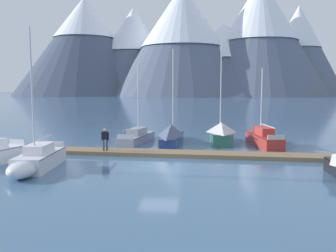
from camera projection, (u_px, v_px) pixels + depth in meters
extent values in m
plane|color=#426689|center=(159.00, 167.00, 22.50)|extent=(700.00, 700.00, 0.00)
cone|color=#424C60|center=(85.00, 47.00, 229.01)|extent=(92.14, 92.14, 62.79)
cone|color=white|center=(84.00, 18.00, 227.00)|extent=(40.56, 40.56, 26.32)
cone|color=#4C566B|center=(133.00, 52.00, 229.34)|extent=(73.04, 73.04, 55.95)
cone|color=white|center=(133.00, 30.00, 227.79)|extent=(38.24, 38.24, 27.90)
cone|color=slate|center=(182.00, 41.00, 210.36)|extent=(85.25, 85.25, 65.38)
cone|color=white|center=(183.00, 16.00, 208.78)|extent=(50.26, 50.26, 36.70)
cone|color=#4C566B|center=(224.00, 59.00, 213.96)|extent=(86.30, 86.30, 43.98)
cone|color=white|center=(224.00, 41.00, 212.76)|extent=(45.74, 45.74, 22.20)
cone|color=slate|center=(260.00, 38.00, 208.59)|extent=(80.36, 80.36, 68.40)
cone|color=white|center=(260.00, 10.00, 206.83)|extent=(44.94, 44.94, 36.43)
cone|color=slate|center=(297.00, 51.00, 217.23)|extent=(56.84, 56.84, 54.86)
cone|color=white|center=(298.00, 27.00, 215.63)|extent=(28.07, 28.07, 25.80)
cube|color=#846B4C|center=(165.00, 153.00, 26.45)|extent=(25.77, 3.37, 0.30)
cylinder|color=#38383D|center=(164.00, 156.00, 25.61)|extent=(24.65, 1.58, 0.24)
cylinder|color=#38383D|center=(167.00, 152.00, 27.28)|extent=(24.65, 1.58, 0.24)
cube|color=black|center=(9.00, 149.00, 28.35)|extent=(0.27, 2.07, 0.27)
cube|color=silver|center=(17.00, 142.00, 25.26)|extent=(1.37, 0.48, 0.36)
cube|color=silver|center=(40.00, 160.00, 22.32)|extent=(2.10, 4.85, 0.99)
ellipsoid|color=silver|center=(21.00, 170.00, 19.62)|extent=(1.65, 2.12, 0.94)
cube|color=slate|center=(40.00, 153.00, 22.27)|extent=(2.13, 4.75, 0.06)
cylinder|color=silver|center=(32.00, 92.00, 21.03)|extent=(0.10, 0.10, 7.67)
cylinder|color=silver|center=(44.00, 138.00, 22.84)|extent=(0.28, 2.99, 0.08)
cube|color=white|center=(39.00, 148.00, 22.12)|extent=(1.39, 2.21, 0.56)
cube|color=silver|center=(53.00, 144.00, 24.52)|extent=(1.61, 0.21, 0.36)
cube|color=#93939E|center=(137.00, 139.00, 32.49)|extent=(2.61, 5.78, 0.73)
ellipsoid|color=#93939E|center=(148.00, 134.00, 35.50)|extent=(1.73, 2.31, 0.69)
cube|color=#424247|center=(137.00, 135.00, 32.45)|extent=(2.63, 5.68, 0.06)
cylinder|color=silver|center=(138.00, 99.00, 32.53)|extent=(0.10, 0.10, 6.59)
cylinder|color=silver|center=(131.00, 128.00, 31.08)|extent=(0.75, 3.57, 0.08)
cube|color=#A0A0AB|center=(137.00, 131.00, 32.55)|extent=(1.57, 2.68, 0.62)
cube|color=silver|center=(125.00, 137.00, 29.84)|extent=(1.44, 0.37, 0.36)
cube|color=navy|center=(172.00, 139.00, 31.81)|extent=(1.74, 6.16, 0.81)
ellipsoid|color=navy|center=(176.00, 134.00, 35.13)|extent=(1.32, 1.86, 0.77)
cube|color=#121D39|center=(172.00, 135.00, 31.77)|extent=(1.77, 6.04, 0.06)
cylinder|color=silver|center=(173.00, 92.00, 32.05)|extent=(0.10, 0.10, 7.72)
cylinder|color=silver|center=(170.00, 127.00, 30.69)|extent=(0.23, 3.45, 0.08)
pyramid|color=#4C5670|center=(171.00, 130.00, 31.26)|extent=(1.93, 4.95, 1.01)
cube|color=#336B56|center=(221.00, 138.00, 31.90)|extent=(1.87, 4.72, 1.09)
ellipsoid|color=#336B56|center=(218.00, 134.00, 34.45)|extent=(1.50, 1.38, 1.04)
cube|color=#163027|center=(221.00, 132.00, 31.85)|extent=(1.91, 4.63, 0.06)
cylinder|color=silver|center=(221.00, 87.00, 32.04)|extent=(0.10, 0.10, 8.03)
cylinder|color=silver|center=(222.00, 124.00, 31.00)|extent=(0.18, 2.83, 0.08)
pyramid|color=silver|center=(221.00, 127.00, 31.45)|extent=(2.09, 3.80, 0.89)
cube|color=#B2332D|center=(264.00, 141.00, 30.14)|extent=(2.36, 6.30, 1.07)
ellipsoid|color=#B2332D|center=(252.00, 135.00, 33.48)|extent=(1.49, 1.83, 1.02)
cube|color=#501614|center=(264.00, 135.00, 30.09)|extent=(2.38, 6.19, 0.06)
cylinder|color=silver|center=(262.00, 101.00, 30.65)|extent=(0.10, 0.10, 5.67)
cylinder|color=silver|center=(268.00, 126.00, 29.06)|extent=(0.60, 3.61, 0.08)
cube|color=#C03A35|center=(263.00, 131.00, 30.20)|extent=(1.43, 2.89, 0.64)
cube|color=silver|center=(276.00, 137.00, 27.09)|extent=(1.34, 0.29, 0.36)
cylinder|color=#384256|center=(104.00, 145.00, 26.73)|extent=(0.14, 0.14, 0.86)
cylinder|color=#384256|center=(107.00, 145.00, 26.71)|extent=(0.14, 0.14, 0.86)
cube|color=black|center=(105.00, 135.00, 26.64)|extent=(0.38, 0.23, 0.60)
sphere|color=tan|center=(105.00, 130.00, 26.60)|extent=(0.22, 0.22, 0.22)
cylinder|color=black|center=(102.00, 136.00, 26.67)|extent=(0.09, 0.09, 0.62)
cylinder|color=black|center=(108.00, 136.00, 26.63)|extent=(0.09, 0.09, 0.62)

